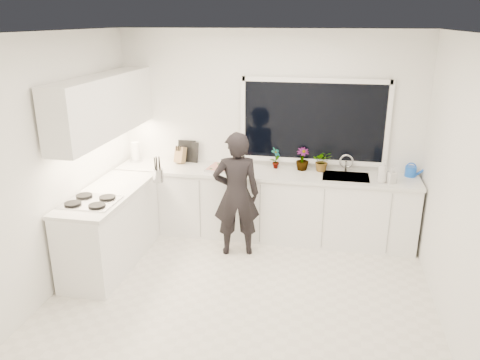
# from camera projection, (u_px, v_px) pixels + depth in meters

# --- Properties ---
(floor) EXTENTS (4.00, 3.50, 0.02)m
(floor) POSITION_uv_depth(u_px,v_px,m) (243.00, 293.00, 5.08)
(floor) COLOR beige
(floor) RESTS_ON ground
(wall_back) EXTENTS (4.00, 0.02, 2.70)m
(wall_back) POSITION_uv_depth(u_px,v_px,m) (268.00, 134.00, 6.26)
(wall_back) COLOR white
(wall_back) RESTS_ON ground
(wall_left) EXTENTS (0.02, 3.50, 2.70)m
(wall_left) POSITION_uv_depth(u_px,v_px,m) (59.00, 163.00, 5.00)
(wall_left) COLOR white
(wall_left) RESTS_ON ground
(wall_right) EXTENTS (0.02, 3.50, 2.70)m
(wall_right) POSITION_uv_depth(u_px,v_px,m) (459.00, 188.00, 4.26)
(wall_right) COLOR white
(wall_right) RESTS_ON ground
(ceiling) EXTENTS (4.00, 3.50, 0.02)m
(ceiling) POSITION_uv_depth(u_px,v_px,m) (243.00, 31.00, 4.19)
(ceiling) COLOR white
(ceiling) RESTS_ON wall_back
(window) EXTENTS (1.80, 0.02, 1.00)m
(window) POSITION_uv_depth(u_px,v_px,m) (314.00, 122.00, 6.06)
(window) COLOR black
(window) RESTS_ON wall_back
(base_cabinets_back) EXTENTS (3.92, 0.58, 0.88)m
(base_cabinets_back) POSITION_uv_depth(u_px,v_px,m) (263.00, 205.00, 6.27)
(base_cabinets_back) COLOR white
(base_cabinets_back) RESTS_ON floor
(base_cabinets_left) EXTENTS (0.58, 1.60, 0.88)m
(base_cabinets_left) POSITION_uv_depth(u_px,v_px,m) (111.00, 229.00, 5.56)
(base_cabinets_left) COLOR white
(base_cabinets_left) RESTS_ON floor
(countertop_back) EXTENTS (3.94, 0.62, 0.04)m
(countertop_back) POSITION_uv_depth(u_px,v_px,m) (264.00, 173.00, 6.11)
(countertop_back) COLOR silver
(countertop_back) RESTS_ON base_cabinets_back
(countertop_left) EXTENTS (0.62, 1.60, 0.04)m
(countertop_left) POSITION_uv_depth(u_px,v_px,m) (107.00, 193.00, 5.41)
(countertop_left) COLOR silver
(countertop_left) RESTS_ON base_cabinets_left
(upper_cabinets) EXTENTS (0.34, 2.10, 0.70)m
(upper_cabinets) POSITION_uv_depth(u_px,v_px,m) (104.00, 106.00, 5.45)
(upper_cabinets) COLOR white
(upper_cabinets) RESTS_ON wall_left
(sink) EXTENTS (0.58, 0.42, 0.14)m
(sink) POSITION_uv_depth(u_px,v_px,m) (345.00, 180.00, 5.94)
(sink) COLOR silver
(sink) RESTS_ON countertop_back
(faucet) EXTENTS (0.03, 0.03, 0.22)m
(faucet) POSITION_uv_depth(u_px,v_px,m) (346.00, 164.00, 6.07)
(faucet) COLOR silver
(faucet) RESTS_ON countertop_back
(stovetop) EXTENTS (0.56, 0.48, 0.03)m
(stovetop) POSITION_uv_depth(u_px,v_px,m) (91.00, 201.00, 5.08)
(stovetop) COLOR black
(stovetop) RESTS_ON countertop_left
(person) EXTENTS (0.65, 0.51, 1.57)m
(person) POSITION_uv_depth(u_px,v_px,m) (236.00, 194.00, 5.70)
(person) COLOR black
(person) RESTS_ON floor
(pizza_tray) EXTENTS (0.55, 0.44, 0.03)m
(pizza_tray) POSITION_uv_depth(u_px,v_px,m) (227.00, 169.00, 6.17)
(pizza_tray) COLOR #BCBCC1
(pizza_tray) RESTS_ON countertop_back
(pizza) EXTENTS (0.50, 0.39, 0.01)m
(pizza) POSITION_uv_depth(u_px,v_px,m) (227.00, 168.00, 6.17)
(pizza) COLOR red
(pizza) RESTS_ON pizza_tray
(watering_can) EXTENTS (0.15, 0.15, 0.13)m
(watering_can) POSITION_uv_depth(u_px,v_px,m) (411.00, 171.00, 5.90)
(watering_can) COLOR blue
(watering_can) RESTS_ON countertop_back
(paper_towel_roll) EXTENTS (0.13, 0.13, 0.26)m
(paper_towel_roll) POSITION_uv_depth(u_px,v_px,m) (136.00, 152.00, 6.50)
(paper_towel_roll) COLOR white
(paper_towel_roll) RESTS_ON countertop_back
(knife_block) EXTENTS (0.15, 0.13, 0.22)m
(knife_block) POSITION_uv_depth(u_px,v_px,m) (180.00, 155.00, 6.43)
(knife_block) COLOR #996E47
(knife_block) RESTS_ON countertop_back
(utensil_crock) EXTENTS (0.15, 0.15, 0.16)m
(utensil_crock) POSITION_uv_depth(u_px,v_px,m) (158.00, 175.00, 5.71)
(utensil_crock) COLOR silver
(utensil_crock) RESTS_ON countertop_left
(picture_frame_large) EXTENTS (0.22, 0.07, 0.28)m
(picture_frame_large) POSITION_uv_depth(u_px,v_px,m) (191.00, 152.00, 6.49)
(picture_frame_large) COLOR black
(picture_frame_large) RESTS_ON countertop_back
(picture_frame_small) EXTENTS (0.25, 0.02, 0.30)m
(picture_frame_small) POSITION_uv_depth(u_px,v_px,m) (187.00, 151.00, 6.50)
(picture_frame_small) COLOR black
(picture_frame_small) RESTS_ON countertop_back
(herb_plants) EXTENTS (0.83, 0.24, 0.30)m
(herb_plants) POSITION_uv_depth(u_px,v_px,m) (309.00, 160.00, 6.11)
(herb_plants) COLOR #26662D
(herb_plants) RESTS_ON countertop_back
(soap_bottles) EXTENTS (0.25, 0.15, 0.29)m
(soap_bottles) POSITION_uv_depth(u_px,v_px,m) (386.00, 172.00, 5.66)
(soap_bottles) COLOR #D8BF66
(soap_bottles) RESTS_ON countertop_back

